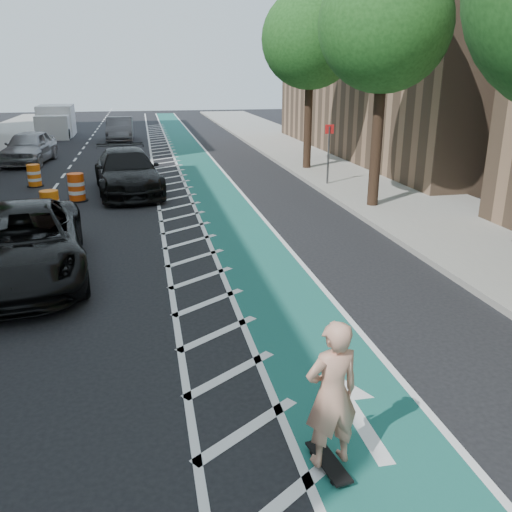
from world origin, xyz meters
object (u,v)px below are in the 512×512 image
object	(u,v)px
skateboarder	(332,394)
suv_near	(21,243)
suv_far	(127,172)
barrel_a	(51,207)

from	to	relation	value
skateboarder	suv_near	size ratio (longest dim) A/B	0.31
suv_near	suv_far	size ratio (longest dim) A/B	1.03
skateboarder	barrel_a	xyz separation A→B (m)	(-4.83, 12.34, -0.55)
barrel_a	skateboarder	bearing A→B (deg)	-68.63
suv_near	barrel_a	bearing A→B (deg)	83.92
suv_near	skateboarder	bearing A→B (deg)	-64.94
suv_near	suv_far	bearing A→B (deg)	68.87
skateboarder	suv_far	size ratio (longest dim) A/B	0.32
suv_far	barrel_a	world-z (taller)	suv_far
suv_far	barrel_a	size ratio (longest dim) A/B	5.80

